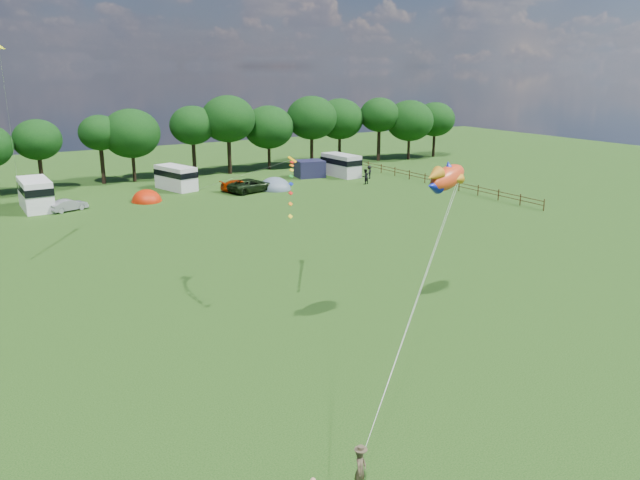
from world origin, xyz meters
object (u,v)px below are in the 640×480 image
fish_kite (445,178)px  walker_a (365,177)px  tent_greyblue (275,189)px  kite_flyer (360,470)px  car_b (69,205)px  car_c (239,185)px  campervan_d (341,164)px  walker_b (369,172)px  tent_orange (147,201)px  car_d (252,185)px  campervan_c (176,177)px  campervan_b (35,193)px

fish_kite → walker_a: fish_kite is taller
tent_greyblue → kite_flyer: (-22.07, -49.38, 0.75)m
car_b → car_c: (18.77, 0.79, 0.03)m
campervan_d → walker_b: bearing=-154.7°
kite_flyer → walker_a: bearing=22.9°
campervan_d → tent_orange: size_ratio=1.70×
car_d → tent_greyblue: car_d is taller
campervan_c → tent_orange: bearing=119.8°
car_d → car_c: bearing=24.4°
car_d → walker_b: (16.65, 0.24, 0.07)m
car_b → campervan_c: size_ratio=0.56×
campervan_b → walker_a: size_ratio=3.36×
tent_orange → tent_greyblue: bearing=-3.8°
campervan_b → tent_orange: 10.82m
tent_greyblue → car_c: bearing=162.8°
fish_kite → campervan_c: bearing=75.5°
car_d → campervan_d: 15.14m
car_d → walker_a: size_ratio=3.04×
fish_kite → walker_b: bearing=44.1°
car_d → campervan_b: 22.51m
campervan_c → tent_greyblue: size_ratio=1.46×
car_d → campervan_d: size_ratio=0.95×
car_b → kite_flyer: size_ratio=2.21×
campervan_b → campervan_c: campervan_b is taller
walker_b → campervan_d: bearing=-97.3°
campervan_c → kite_flyer: campervan_c is taller
car_c → tent_greyblue: (3.95, -1.22, -0.61)m
campervan_c → kite_flyer: (-12.20, -55.25, -0.71)m
campervan_b → campervan_c: size_ratio=1.04×
walker_a → campervan_b: bearing=-19.7°
car_b → kite_flyer: kite_flyer is taller
fish_kite → walker_a: (19.99, 35.83, -6.96)m
campervan_b → kite_flyer: bearing=-177.0°
tent_greyblue → walker_b: size_ratio=2.45×
fish_kite → walker_b: size_ratio=2.18×
car_d → fish_kite: (-6.04, -38.50, 7.12)m
campervan_d → campervan_c: bearing=80.0°
tent_orange → walker_a: 26.01m
campervan_b → walker_a: (36.24, -5.68, -0.71)m
campervan_c → tent_orange: campervan_c is taller
fish_kite → car_c: bearing=67.1°
car_d → campervan_d: campervan_d is taller
tent_orange → tent_greyblue: tent_greyblue is taller
car_b → fish_kite: (13.66, -38.99, 7.29)m
campervan_c → walker_b: 24.20m
campervan_c → walker_a: (20.80, -8.60, -0.54)m
campervan_d → fish_kite: fish_kite is taller
car_b → campervan_c: 13.98m
car_b → car_c: bearing=-106.1°
kite_flyer → fish_kite: bearing=7.9°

